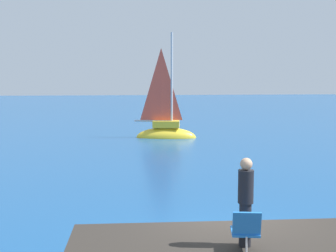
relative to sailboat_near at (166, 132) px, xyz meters
The scene contains 5 objects.
ground_plane 18.66m from the sailboat_near, 90.84° to the right, with size 160.00×160.00×0.00m, color navy.
boulder_seaward 18.81m from the sailboat_near, 97.82° to the right, with size 0.87×0.70×0.48m, color #272C26.
sailboat_near is the anchor object (origin of this frame).
person_standing 20.66m from the sailboat_near, 91.26° to the right, with size 0.28×0.28×1.62m.
beach_chair 20.99m from the sailboat_near, 91.46° to the right, with size 0.57×0.66×0.80m.
Camera 1 is at (-2.34, -9.86, 3.92)m, focal length 49.32 mm.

